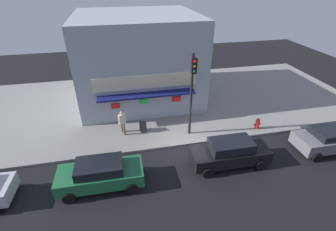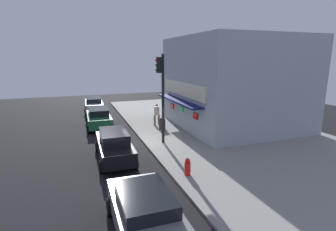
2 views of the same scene
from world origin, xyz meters
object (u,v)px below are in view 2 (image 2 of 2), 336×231
object	(u,v)px
trash_can	(162,124)
parked_car_grey	(145,213)
parked_car_green	(99,117)
traffic_light	(161,88)
parked_car_silver	(94,104)
parked_car_black	(114,145)
fire_hydrant	(188,167)
pedestrian	(157,113)

from	to	relation	value
trash_can	parked_car_grey	world-z (taller)	parked_car_grey
trash_can	parked_car_green	distance (m)	5.31
traffic_light	parked_car_silver	xyz separation A→B (m)	(-12.44, -3.34, -2.97)
parked_car_green	parked_car_black	bearing A→B (deg)	1.41
fire_hydrant	parked_car_green	world-z (taller)	parked_car_green
traffic_light	pedestrian	bearing A→B (deg)	166.65
parked_car_black	parked_car_grey	distance (m)	6.77
traffic_light	parked_car_green	size ratio (longest dim) A/B	1.27
pedestrian	parked_car_black	distance (m)	7.38
parked_car_green	pedestrian	bearing A→B (deg)	72.76
parked_car_silver	trash_can	bearing A→B (deg)	25.36
pedestrian	parked_car_silver	bearing A→B (deg)	-150.91
fire_hydrant	parked_car_black	size ratio (longest dim) A/B	0.18
parked_car_silver	parked_car_grey	bearing A→B (deg)	0.17
pedestrian	parked_car_grey	distance (m)	13.46
parked_car_grey	parked_car_green	bearing A→B (deg)	-179.35
pedestrian	parked_car_silver	distance (m)	9.08
parked_car_green	parked_car_black	distance (m)	7.37
traffic_light	fire_hydrant	xyz separation A→B (m)	(4.94, -0.36, -3.21)
traffic_light	parked_car_silver	world-z (taller)	traffic_light
trash_can	pedestrian	size ratio (longest dim) A/B	0.46
fire_hydrant	trash_can	xyz separation A→B (m)	(-8.06, 1.43, 0.00)
trash_can	parked_car_black	world-z (taller)	parked_car_black
parked_car_silver	parked_car_grey	world-z (taller)	parked_car_grey
fire_hydrant	parked_car_grey	distance (m)	4.41
fire_hydrant	trash_can	distance (m)	8.19
pedestrian	trash_can	bearing A→B (deg)	0.13
fire_hydrant	parked_car_silver	bearing A→B (deg)	-170.25
fire_hydrant	parked_car_green	bearing A→B (deg)	-164.12
traffic_light	parked_car_black	xyz separation A→B (m)	(1.46, -3.26, -2.92)
parked_car_green	parked_car_black	xyz separation A→B (m)	(7.37, 0.18, 0.03)
pedestrian	parked_car_silver	world-z (taller)	pedestrian
fire_hydrant	parked_car_black	bearing A→B (deg)	-140.18
parked_car_green	parked_car_grey	distance (m)	14.14
parked_car_silver	parked_car_grey	size ratio (longest dim) A/B	1.08
pedestrian	parked_car_grey	size ratio (longest dim) A/B	0.41
trash_can	parked_car_green	xyz separation A→B (m)	(-2.79, -4.52, 0.26)
pedestrian	parked_car_grey	world-z (taller)	pedestrian
trash_can	parked_car_grey	size ratio (longest dim) A/B	0.19
fire_hydrant	trash_can	world-z (taller)	fire_hydrant
parked_car_green	parked_car_grey	bearing A→B (deg)	0.65
fire_hydrant	trash_can	bearing A→B (deg)	169.94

